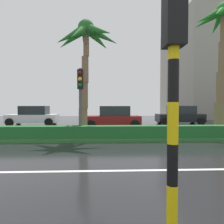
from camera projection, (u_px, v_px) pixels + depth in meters
ground_plane at (8, 135)px, 12.13m from camera, size 90.00×42.00×0.10m
palm_tree_centre_left at (86, 44)px, 10.99m from camera, size 3.68×3.68×6.34m
palm_tree_centre at (223, 30)px, 12.00m from camera, size 3.63×3.58×7.81m
traffic_signal_median_right at (80, 90)px, 9.90m from camera, size 0.28×0.43×3.47m
traffic_signal_foreground at (173, 54)px, 2.86m from camera, size 0.28×0.43×3.64m
car_in_traffic_leading at (33, 116)px, 17.83m from camera, size 4.30×2.02×1.72m
car_in_traffic_second at (113, 117)px, 15.66m from camera, size 4.30×2.02×1.72m
car_in_traffic_third at (180, 115)px, 18.79m from camera, size 4.30×2.02×1.72m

